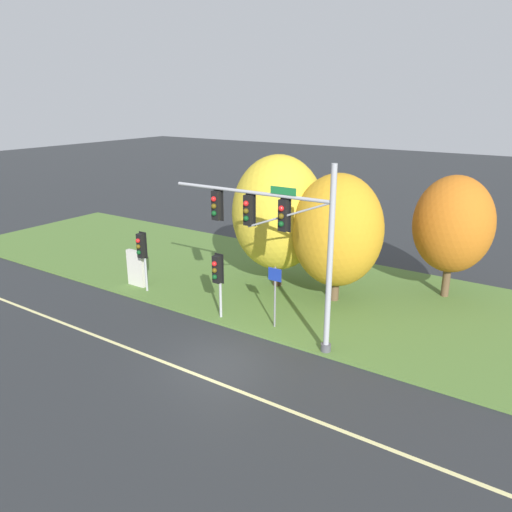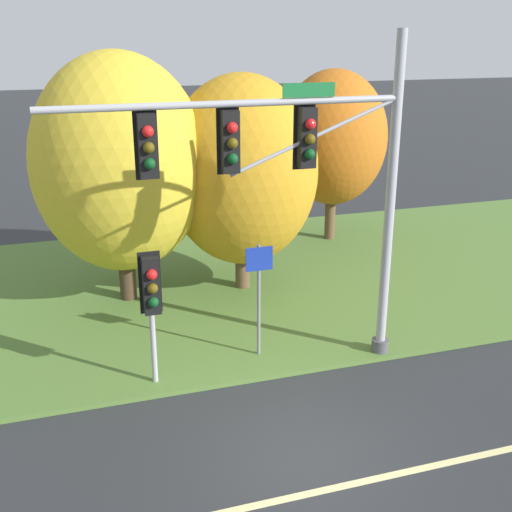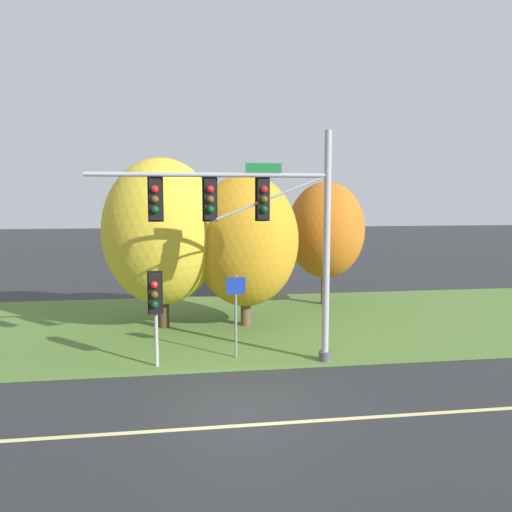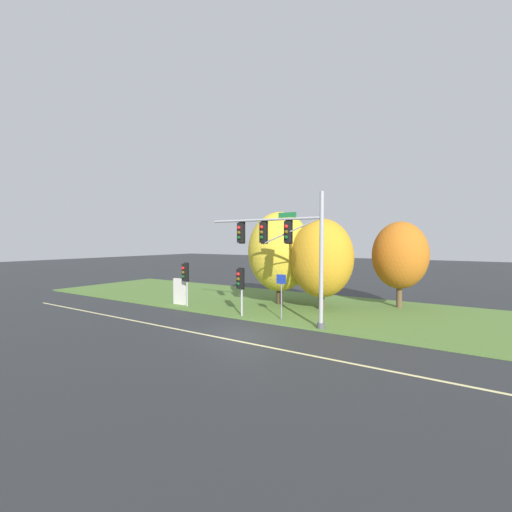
% 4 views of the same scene
% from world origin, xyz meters
% --- Properties ---
extents(ground_plane, '(160.00, 160.00, 0.00)m').
position_xyz_m(ground_plane, '(0.00, 0.00, 0.00)').
color(ground_plane, '#282B2D').
extents(lane_stripe, '(36.00, 0.16, 0.01)m').
position_xyz_m(lane_stripe, '(0.00, -1.20, 0.00)').
color(lane_stripe, beige).
rests_on(lane_stripe, ground).
extents(grass_verge, '(48.00, 11.50, 0.10)m').
position_xyz_m(grass_verge, '(0.00, 8.25, 0.05)').
color(grass_verge, '#517533').
rests_on(grass_verge, ground).
extents(traffic_signal_mast, '(7.48, 0.49, 7.28)m').
position_xyz_m(traffic_signal_mast, '(0.82, 2.83, 4.67)').
color(traffic_signal_mast, '#9EA0A5').
rests_on(traffic_signal_mast, grass_verge).
extents(pedestrian_signal_further_along, '(0.46, 0.55, 3.01)m').
position_xyz_m(pedestrian_signal_further_along, '(-2.26, 2.89, 2.26)').
color(pedestrian_signal_further_along, '#9EA0A5').
rests_on(pedestrian_signal_further_along, grass_verge).
extents(route_sign_post, '(0.63, 0.08, 2.72)m').
position_xyz_m(route_sign_post, '(0.27, 3.55, 1.85)').
color(route_sign_post, slate).
rests_on(route_sign_post, grass_verge).
extents(tree_nearest_road, '(4.66, 4.66, 6.80)m').
position_xyz_m(tree_nearest_road, '(-2.24, 7.88, 3.97)').
color(tree_nearest_road, '#423021').
rests_on(tree_nearest_road, grass_verge).
extents(tree_left_of_mast, '(4.29, 4.29, 6.18)m').
position_xyz_m(tree_left_of_mast, '(1.11, 7.73, 3.59)').
color(tree_left_of_mast, brown).
rests_on(tree_left_of_mast, grass_verge).
extents(tree_behind_signpost, '(3.75, 3.75, 6.02)m').
position_xyz_m(tree_behind_signpost, '(5.48, 11.25, 3.76)').
color(tree_behind_signpost, brown).
rests_on(tree_behind_signpost, grass_verge).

